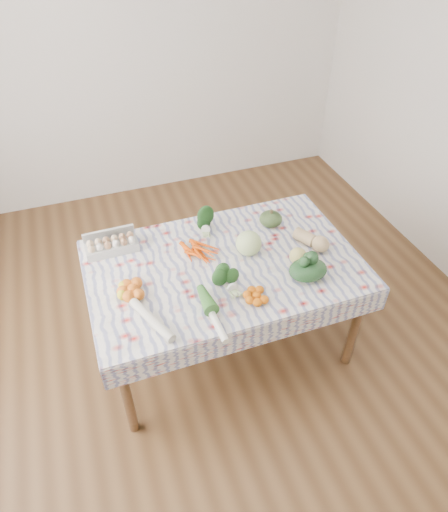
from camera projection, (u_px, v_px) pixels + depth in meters
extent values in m
plane|color=#53361C|center=(224.00, 342.00, 3.30)|extent=(4.50, 4.50, 0.00)
cube|color=silver|center=(137.00, 49.00, 3.99)|extent=(4.00, 0.04, 2.80)
cube|color=brown|center=(224.00, 267.00, 2.82)|extent=(1.60, 1.00, 0.04)
cylinder|color=brown|center=(127.00, 395.00, 2.56)|extent=(0.06, 0.06, 0.71)
cylinder|color=brown|center=(355.00, 327.00, 2.94)|extent=(0.06, 0.06, 0.71)
cylinder|color=brown|center=(103.00, 291.00, 3.19)|extent=(0.06, 0.06, 0.71)
cylinder|color=brown|center=(294.00, 246.00, 3.57)|extent=(0.06, 0.06, 0.71)
cube|color=silver|center=(224.00, 264.00, 2.81)|extent=(1.66, 1.06, 0.01)
cube|color=#B6B7B1|center=(112.00, 246.00, 2.86)|extent=(0.33, 0.14, 0.09)
cube|color=#E64A05|center=(197.00, 252.00, 2.85)|extent=(0.29, 0.28, 0.04)
ellipsoid|color=#143812|center=(206.00, 221.00, 3.01)|extent=(0.20, 0.18, 0.14)
ellipsoid|color=#384F26|center=(271.00, 219.00, 3.07)|extent=(0.16, 0.16, 0.10)
sphere|color=#BAD585|center=(249.00, 243.00, 2.82)|extent=(0.20, 0.20, 0.16)
ellipsoid|color=tan|center=(312.00, 239.00, 2.90)|extent=(0.21, 0.26, 0.11)
cube|color=orange|center=(133.00, 289.00, 2.58)|extent=(0.23, 0.23, 0.07)
ellipsoid|color=#20521C|center=(229.00, 280.00, 2.61)|extent=(0.16, 0.16, 0.11)
cube|color=orange|center=(256.00, 295.00, 2.56)|extent=(0.19, 0.19, 0.05)
sphere|color=#CFC164|center=(298.00, 256.00, 2.77)|extent=(0.14, 0.14, 0.11)
ellipsoid|color=#183619|center=(308.00, 270.00, 2.68)|extent=(0.24, 0.20, 0.10)
cylinder|color=beige|center=(152.00, 320.00, 2.42)|extent=(0.19, 0.36, 0.05)
cylinder|color=white|center=(213.00, 315.00, 2.45)|extent=(0.05, 0.39, 0.04)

